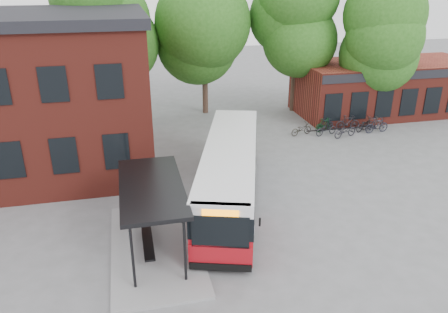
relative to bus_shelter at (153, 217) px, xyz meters
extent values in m
plane|color=slate|center=(4.50, 1.00, -1.45)|extent=(100.00, 100.00, 0.00)
imported|color=#2A2620|center=(10.93, 11.30, -1.02)|extent=(1.73, 0.98, 0.86)
imported|color=#0E3A19|center=(12.79, 11.74, -0.97)|extent=(1.65, 0.99, 0.96)
imported|color=#24252B|center=(12.58, 10.90, -1.00)|extent=(1.80, 1.02, 0.90)
imported|color=#21212D|center=(12.95, 11.80, -1.00)|extent=(1.56, 0.83, 0.90)
imported|color=#27262D|center=(13.64, 10.20, -0.96)|extent=(1.97, 1.17, 0.98)
imported|color=black|center=(14.58, 11.61, -0.92)|extent=(1.80, 0.60, 1.07)
imported|color=black|center=(15.64, 11.11, -0.97)|extent=(1.93, 1.32, 0.96)
imported|color=#332E2C|center=(16.24, 11.21, -0.96)|extent=(1.65, 0.51, 0.99)
imported|color=#20222C|center=(16.23, 10.56, -0.91)|extent=(1.84, 0.63, 1.08)
camera|label=1|loc=(-0.66, -15.12, 8.86)|focal=35.00mm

